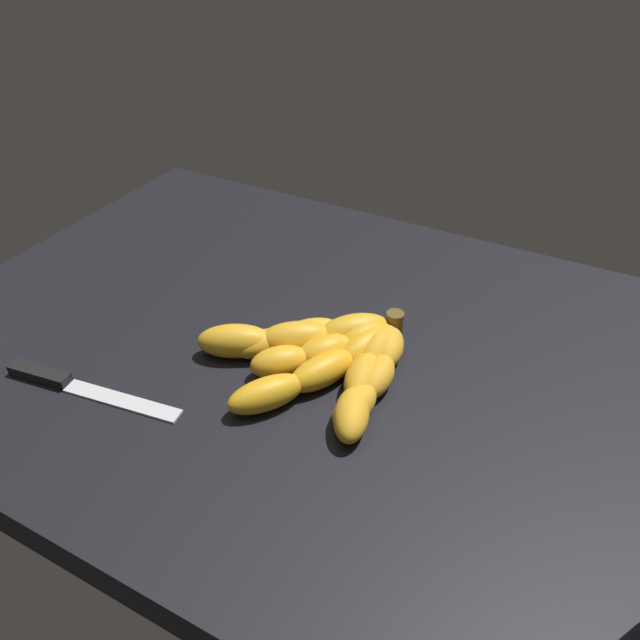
% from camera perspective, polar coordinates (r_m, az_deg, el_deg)
% --- Properties ---
extents(ground_plane, '(0.94, 0.63, 0.04)m').
position_cam_1_polar(ground_plane, '(0.69, 0.68, -3.89)').
color(ground_plane, black).
extents(banana_bunch, '(0.23, 0.21, 0.04)m').
position_cam_1_polar(banana_bunch, '(0.64, 0.70, -3.29)').
color(banana_bunch, gold).
rests_on(banana_bunch, ground_plane).
extents(butter_knife, '(0.20, 0.04, 0.01)m').
position_cam_1_polar(butter_knife, '(0.67, -21.76, -5.72)').
color(butter_knife, silver).
rests_on(butter_knife, ground_plane).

